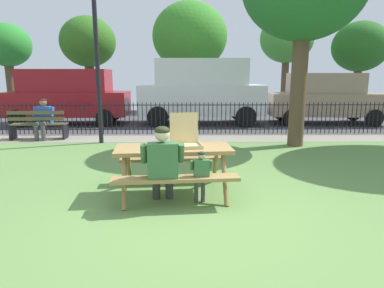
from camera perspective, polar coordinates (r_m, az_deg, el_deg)
The scene contains 20 objects.
ground at distance 5.93m, azimuth 1.03°, elevation -7.05°, with size 28.00×10.51×0.02m, color #5F8844.
cobblestone_walkway at distance 10.35m, azimuth 0.22°, elevation 1.02°, with size 28.00×1.40×0.01m, color gray.
street_asphalt at distance 14.76m, azimuth -0.09°, elevation 4.16°, with size 28.00×7.53×0.01m, color #424247.
picnic_table_foreground at distance 5.36m, azimuth -3.08°, elevation -2.32°, with size 1.92×1.63×0.79m.
pizza_box_open at distance 5.38m, azimuth -1.08°, elevation 0.67°, with size 0.53×0.55×0.51m.
pizza_slice_on_table at distance 5.41m, azimuth -5.21°, elevation -0.28°, with size 0.19×0.29×0.02m.
adult_at_table at distance 4.86m, azimuth -4.93°, elevation -3.08°, with size 0.63×0.61×1.19m.
child_at_table at distance 4.91m, azimuth 1.51°, elevation -4.76°, with size 0.32×0.32×0.83m.
iron_fence_streetside at distance 10.96m, azimuth 0.16°, elevation 4.36°, with size 21.92×0.03×1.01m.
park_bench_left at distance 11.05m, azimuth -24.28°, elevation 2.88°, with size 1.62×0.53×0.85m.
person_on_park_bench at distance 10.98m, azimuth -23.59°, elevation 4.16°, with size 0.61×0.59×1.19m.
lamp_post_walkway at distance 9.78m, azimuth -15.67°, elevation 15.28°, with size 0.28×0.28×4.27m.
parked_car_far_left at distance 14.06m, azimuth -20.07°, elevation 7.62°, with size 4.65×2.06×2.08m.
parked_car_left at distance 13.29m, azimuth 1.60°, elevation 9.02°, with size 4.74×2.15×2.46m.
parked_car_center at distance 14.34m, azimuth 21.37°, elevation 7.22°, with size 4.49×2.10×1.94m.
far_tree_left at distance 21.25m, azimuth -28.50°, elevation 14.13°, with size 2.50×2.50×4.55m.
far_tree_midleft at distance 19.71m, azimuth -16.97°, elevation 15.86°, with size 2.93×2.93×4.92m.
far_tree_center at distance 19.02m, azimuth -0.37°, elevation 17.50°, with size 3.97×3.97×5.67m.
far_tree_midright at distance 19.75m, azimuth 15.55°, elevation 16.48°, with size 2.84×2.84×5.05m.
far_tree_right at distance 21.15m, azimuth 26.27°, elevation 14.29°, with size 2.95×2.95×4.70m.
Camera 1 is at (-0.19, -4.37, 1.88)m, focal length 31.94 mm.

